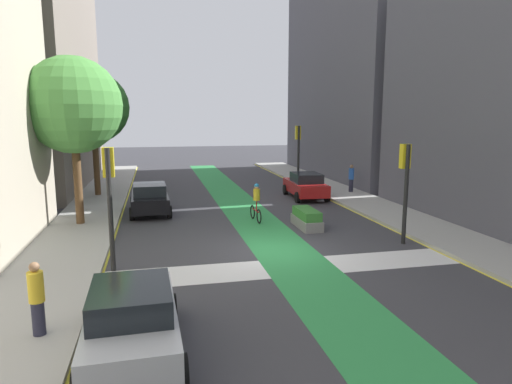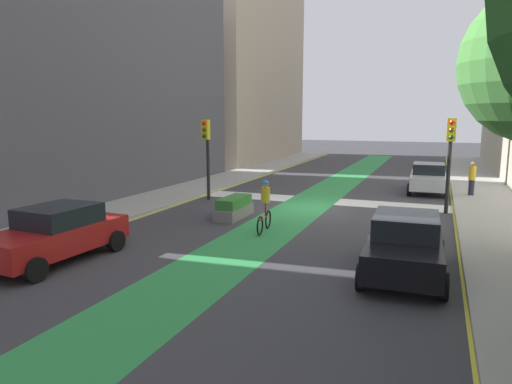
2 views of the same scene
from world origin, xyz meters
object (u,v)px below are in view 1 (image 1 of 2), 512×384
Objects in this scene: car_silver_left_near at (132,319)px; pedestrian_sidewalk_left_a at (37,298)px; traffic_signal_near_right at (405,174)px; traffic_signal_far_right at (298,145)px; median_planter at (307,219)px; traffic_signal_near_left at (109,185)px; cyclist_in_lane at (256,202)px; car_black_left_far at (150,198)px; street_tree_far at (93,108)px; pedestrian_sidewalk_right_a at (351,178)px; car_red_right_far at (306,185)px; street_tree_near at (73,106)px.

pedestrian_sidewalk_left_a is (-2.08, 1.08, 0.21)m from car_silver_left_near.
traffic_signal_far_right is (0.30, 14.43, 0.27)m from traffic_signal_near_right.
traffic_signal_far_right is 1.97× the size of median_planter.
traffic_signal_near_left is at bearing 75.28° from pedestrian_sidewalk_left_a.
traffic_signal_far_right reaches higher than cyclist_in_lane.
car_black_left_far is 0.56× the size of street_tree_far.
car_black_left_far is at bearing 80.05° from pedestrian_sidewalk_left_a.
street_tree_far reaches higher than traffic_signal_far_right.
pedestrian_sidewalk_left_a is 0.22× the size of street_tree_far.
cyclist_in_lane is at bearing 54.61° from pedestrian_sidewalk_left_a.
median_planter is at bearing -33.82° from car_black_left_far.
pedestrian_sidewalk_left_a is (-15.00, -16.47, -0.04)m from pedestrian_sidewalk_right_a.
car_black_left_far is at bearing 146.18° from median_planter.
pedestrian_sidewalk_right_a is at bearing 40.69° from traffic_signal_near_left.
traffic_signal_far_right is 11.97m from median_planter.
car_black_left_far is at bearing -165.75° from pedestrian_sidewalk_right_a.
car_black_left_far is (0.24, 14.32, 0.00)m from car_silver_left_near.
cyclist_in_lane is 9.87m from pedestrian_sidewalk_right_a.
car_black_left_far is 1.00× the size of car_red_right_far.
traffic_signal_near_right is 2.32× the size of pedestrian_sidewalk_left_a.
car_black_left_far is 2.51× the size of pedestrian_sidewalk_left_a.
pedestrian_sidewalk_right_a is at bearing -52.86° from traffic_signal_far_right.
traffic_signal_near_left is at bearing -133.29° from car_red_right_far.
car_silver_left_near is 1.00× the size of car_black_left_far.
pedestrian_sidewalk_left_a reaches higher than car_silver_left_near.
median_planter is at bearing -40.62° from cyclist_in_lane.
street_tree_far is (-2.11, 14.26, 2.68)m from traffic_signal_near_left.
car_black_left_far is at bearing 34.98° from street_tree_near.
cyclist_in_lane is at bearing -118.35° from traffic_signal_far_right.
street_tree_far is (-15.90, 2.41, 4.46)m from pedestrian_sidewalk_right_a.
car_silver_left_near is at bearing -81.26° from traffic_signal_near_left.
street_tree_near reaches higher than cyclist_in_lane.
car_red_right_far is 13.76m from street_tree_far.
street_tree_near is 3.39× the size of median_planter.
traffic_signal_near_left is at bearing -72.94° from street_tree_near.
car_red_right_far is at bearing 60.31° from car_silver_left_near.
traffic_signal_near_right is at bearing -87.07° from car_red_right_far.
car_red_right_far is (9.55, 16.75, 0.00)m from car_silver_left_near.
pedestrian_sidewalk_left_a is (-7.30, -10.28, 0.04)m from cyclist_in_lane.
pedestrian_sidewalk_left_a is 19.42m from street_tree_far.
cyclist_in_lane is at bearing -141.21° from pedestrian_sidewalk_right_a.
car_silver_left_near is 13.32m from street_tree_near.
street_tree_far is (-3.22, 5.62, 4.71)m from car_black_left_far.
traffic_signal_far_right is 23.44m from car_silver_left_near.
pedestrian_sidewalk_right_a is (2.84, 11.07, -1.72)m from traffic_signal_near_right.
pedestrian_sidewalk_right_a is at bearing 53.95° from median_planter.
car_red_right_far is at bearing -101.23° from traffic_signal_far_right.
traffic_signal_near_left is at bearing -126.46° from traffic_signal_far_right.
traffic_signal_far_right is at bearing 63.61° from car_silver_left_near.
traffic_signal_near_right is at bearing -38.62° from car_black_left_far.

